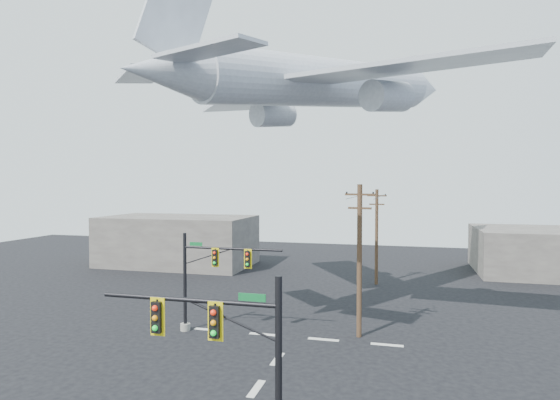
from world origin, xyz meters
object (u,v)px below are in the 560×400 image
(utility_pole_b, at_px, (377,235))
(airliner, at_px, (327,84))
(utility_pole_a, at_px, (359,257))
(signal_mast_far, at_px, (205,279))
(signal_mast_near, at_px, (238,369))

(utility_pole_b, relative_size, airliner, 0.31)
(utility_pole_a, relative_size, utility_pole_b, 1.06)
(signal_mast_far, xyz_separation_m, utility_pole_b, (10.34, 18.33, 1.33))
(signal_mast_far, xyz_separation_m, utility_pole_a, (10.11, 1.72, 1.61))
(signal_mast_near, relative_size, airliner, 0.23)
(signal_mast_near, xyz_separation_m, signal_mast_far, (-7.44, 14.20, -0.13))
(signal_mast_near, height_order, utility_pole_a, utility_pole_a)
(signal_mast_near, bearing_deg, utility_pole_a, 80.48)
(signal_mast_far, distance_m, utility_pole_b, 21.08)
(signal_mast_far, bearing_deg, airliner, 42.56)
(signal_mast_far, distance_m, utility_pole_a, 10.38)
(signal_mast_near, bearing_deg, signal_mast_far, 117.65)
(utility_pole_b, bearing_deg, signal_mast_near, -88.52)
(utility_pole_a, bearing_deg, utility_pole_b, 102.22)
(signal_mast_near, relative_size, utility_pole_a, 0.70)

